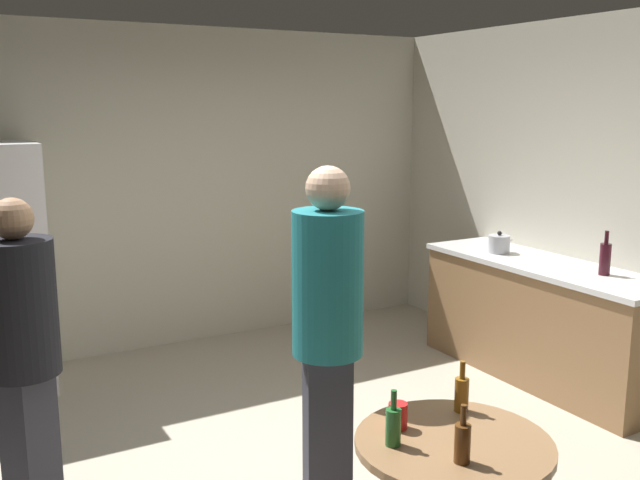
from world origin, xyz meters
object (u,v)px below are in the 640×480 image
Objects in this scene: beer_bottle_brown at (462,442)px; beer_bottle_green at (393,425)px; wine_bottle_on_counter at (605,258)px; person_in_teal_shirt at (328,320)px; beer_bottle_amber at (462,393)px; person_in_black_shirt at (22,343)px; foreground_table at (453,464)px; kettle at (499,244)px; plastic_cup_red at (398,416)px.

beer_bottle_brown is 1.00× the size of beer_bottle_green.
person_in_teal_shirt reaches higher than wine_bottle_on_counter.
beer_bottle_amber is at bearing 48.91° from person_in_teal_shirt.
beer_bottle_amber is at bearing 14.51° from beer_bottle_green.
beer_bottle_amber is 0.14× the size of person_in_black_shirt.
wine_bottle_on_counter is at bearing 24.79° from beer_bottle_amber.
foreground_table is at bearing -19.61° from beer_bottle_green.
foreground_table is at bearing 59.46° from beer_bottle_brown.
wine_bottle_on_counter is 2.72m from beer_bottle_brown.
person_in_black_shirt is at bearing 143.96° from beer_bottle_amber.
person_in_black_shirt is (-1.64, 1.19, 0.15)m from beer_bottle_amber.
kettle reaches higher than foreground_table.
wine_bottle_on_counter is 2.59m from foreground_table.
plastic_cup_red reaches higher than foreground_table.
beer_bottle_green is at bearing 3.22° from person_in_black_shirt.
kettle is 1.06× the size of beer_bottle_green.
person_in_black_shirt reaches higher than kettle.
kettle is 3.17m from beer_bottle_brown.
wine_bottle_on_counter is 2.29m from beer_bottle_amber.
kettle is 2.65m from person_in_teal_shirt.
wine_bottle_on_counter reaches higher than kettle.
foreground_table is 3.48× the size of beer_bottle_amber.
kettle is 0.30× the size of foreground_table.
kettle is at bearing 136.70° from person_in_teal_shirt.
beer_bottle_amber is 0.13× the size of person_in_teal_shirt.
person_in_teal_shirt is at bearing 121.50° from beer_bottle_amber.
person_in_black_shirt is at bearing 132.44° from beer_bottle_green.
beer_bottle_amber and beer_bottle_green have the same top height.
person_in_teal_shirt is at bearing 100.63° from foreground_table.
plastic_cup_red is (0.10, 0.11, -0.03)m from beer_bottle_green.
person_in_teal_shirt reaches higher than beer_bottle_green.
person_in_black_shirt is (-1.20, 1.31, 0.15)m from beer_bottle_green.
person_in_black_shirt reaches higher than plastic_cup_red.
beer_bottle_green is (-2.41, -1.98, -0.15)m from kettle.
person_in_teal_shirt is at bearing 90.88° from plastic_cup_red.
beer_bottle_amber is at bearing -136.39° from kettle.
beer_bottle_amber is at bearing 0.39° from plastic_cup_red.
person_in_teal_shirt is (-0.14, 0.77, 0.42)m from foreground_table.
beer_bottle_green is at bearing 160.39° from foreground_table.
wine_bottle_on_counter is 0.17× the size of person_in_teal_shirt.
beer_bottle_brown reaches higher than foreground_table.
foreground_table is 0.45× the size of person_in_teal_shirt.
person_in_teal_shirt is at bearing 25.04° from person_in_black_shirt.
kettle is at bearing 61.39° from person_in_black_shirt.
kettle is 0.14× the size of person_in_teal_shirt.
person_in_teal_shirt is 1.44m from person_in_black_shirt.
kettle is 2.22× the size of plastic_cup_red.
beer_bottle_brown is (-0.09, -0.15, 0.19)m from foreground_table.
beer_bottle_amber reaches higher than plastic_cup_red.
wine_bottle_on_counter is at bearing 21.68° from plastic_cup_red.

